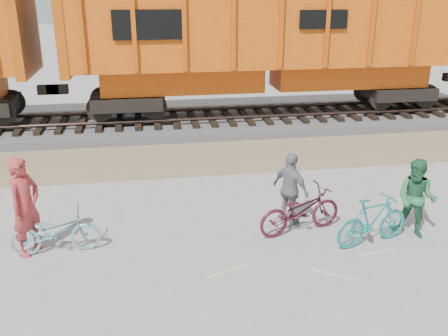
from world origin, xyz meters
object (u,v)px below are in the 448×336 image
(bicycle_teal, at_px, (373,221))
(person_solo, at_px, (25,206))
(hopper_car_center, at_px, (268,41))
(bicycle_maroon, at_px, (300,210))
(person_woman, at_px, (291,189))
(person_man, at_px, (416,199))
(bicycle_blue, at_px, (55,232))

(bicycle_teal, height_order, person_solo, person_solo)
(bicycle_teal, bearing_deg, hopper_car_center, -15.40)
(bicycle_teal, distance_m, person_solo, 6.74)
(bicycle_maroon, bearing_deg, person_woman, -0.09)
(hopper_car_center, height_order, person_solo, hopper_car_center)
(bicycle_teal, relative_size, bicycle_maroon, 0.90)
(person_solo, xyz_separation_m, person_man, (7.68, -0.56, -0.15))
(bicycle_teal, bearing_deg, bicycle_maroon, 45.55)
(bicycle_maroon, bearing_deg, bicycle_teal, -133.89)
(bicycle_blue, xyz_separation_m, person_man, (7.18, -0.46, 0.38))
(hopper_car_center, bearing_deg, bicycle_maroon, -99.24)
(bicycle_blue, height_order, person_solo, person_solo)
(bicycle_maroon, xyz_separation_m, person_man, (2.27, -0.53, 0.34))
(hopper_car_center, bearing_deg, person_woman, -100.37)
(hopper_car_center, distance_m, person_woman, 8.53)
(bicycle_blue, relative_size, bicycle_teal, 1.01)
(bicycle_blue, xyz_separation_m, person_woman, (4.81, 0.46, 0.37))
(bicycle_maroon, bearing_deg, bicycle_blue, 76.61)
(person_man, distance_m, person_woman, 2.54)
(person_woman, bearing_deg, bicycle_teal, -160.55)
(person_solo, height_order, person_man, person_solo)
(bicycle_teal, distance_m, person_man, 1.07)
(bicycle_blue, height_order, bicycle_maroon, bicycle_maroon)
(person_solo, distance_m, person_man, 7.70)
(bicycle_teal, xyz_separation_m, person_solo, (-6.68, 0.76, 0.47))
(bicycle_teal, xyz_separation_m, person_woman, (-1.37, 1.13, 0.31))
(person_man, bearing_deg, person_woman, -157.91)
(bicycle_blue, bearing_deg, hopper_car_center, -39.34)
(bicycle_blue, bearing_deg, person_solo, 75.64)
(bicycle_maroon, distance_m, person_solo, 5.43)
(bicycle_maroon, bearing_deg, hopper_car_center, -23.37)
(hopper_car_center, distance_m, person_man, 9.34)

